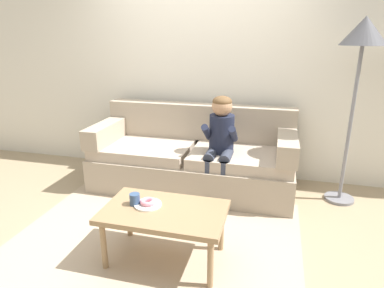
# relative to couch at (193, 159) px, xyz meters

# --- Properties ---
(ground) EXTENTS (10.00, 10.00, 0.00)m
(ground) POSITION_rel_couch_xyz_m (-0.04, -0.85, -0.33)
(ground) COLOR #9E896B
(wall_back) EXTENTS (8.00, 0.10, 2.80)m
(wall_back) POSITION_rel_couch_xyz_m (-0.04, 0.55, 1.07)
(wall_back) COLOR silver
(wall_back) RESTS_ON ground
(area_rug) EXTENTS (2.42, 1.80, 0.01)m
(area_rug) POSITION_rel_couch_xyz_m (-0.04, -1.10, -0.33)
(area_rug) COLOR tan
(area_rug) RESTS_ON ground
(couch) EXTENTS (2.23, 0.90, 0.91)m
(couch) POSITION_rel_couch_xyz_m (0.00, 0.00, 0.00)
(couch) COLOR tan
(couch) RESTS_ON ground
(coffee_table) EXTENTS (0.92, 0.56, 0.44)m
(coffee_table) POSITION_rel_couch_xyz_m (0.12, -1.35, 0.06)
(coffee_table) COLOR #937551
(coffee_table) RESTS_ON ground
(person_child) EXTENTS (0.34, 0.58, 1.10)m
(person_child) POSITION_rel_couch_xyz_m (0.34, -0.20, 0.34)
(person_child) COLOR #1E2338
(person_child) RESTS_ON ground
(plate) EXTENTS (0.21, 0.21, 0.01)m
(plate) POSITION_rel_couch_xyz_m (-0.02, -1.32, 0.11)
(plate) COLOR white
(plate) RESTS_ON coffee_table
(donut) EXTENTS (0.14, 0.14, 0.04)m
(donut) POSITION_rel_couch_xyz_m (-0.02, -1.32, 0.14)
(donut) COLOR pink
(donut) RESTS_ON plate
(mug) EXTENTS (0.08, 0.08, 0.09)m
(mug) POSITION_rel_couch_xyz_m (-0.12, -1.33, 0.15)
(mug) COLOR #334C72
(mug) RESTS_ON coffee_table
(floor_lamp) EXTENTS (0.42, 0.42, 1.85)m
(floor_lamp) POSITION_rel_couch_xyz_m (1.61, 0.06, 1.26)
(floor_lamp) COLOR slate
(floor_lamp) RESTS_ON ground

